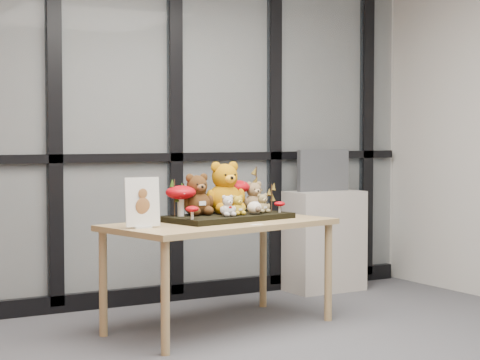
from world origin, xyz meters
TOP-DOWN VIEW (x-y plane):
  - room_shell at (0.00, 0.00)m, footprint 5.00×5.00m
  - glass_partition at (-0.00, 2.47)m, footprint 4.90×0.06m
  - display_table at (0.30, 1.51)m, footprint 1.55×1.00m
  - diorama_tray at (0.39, 1.58)m, footprint 0.89×0.58m
  - bear_pooh_yellow at (0.41, 1.67)m, footprint 0.33×0.31m
  - bear_brown_medium at (0.20, 1.64)m, footprint 0.26×0.24m
  - bear_tan_back at (0.66, 1.70)m, footprint 0.19×0.18m
  - bear_small_yellow at (0.42, 1.51)m, footprint 0.13×0.12m
  - bear_white_bow at (0.32, 1.46)m, footprint 0.13×0.12m
  - bear_beige_small at (0.64, 1.56)m, footprint 0.12×0.12m
  - plush_cream_hedgehog at (0.54, 1.50)m, footprint 0.08×0.08m
  - mushroom_back_left at (0.08, 1.62)m, footprint 0.19×0.19m
  - mushroom_back_right at (0.54, 1.76)m, footprint 0.21×0.21m
  - mushroom_front_left at (0.05, 1.40)m, footprint 0.08×0.08m
  - mushroom_front_right at (0.75, 1.53)m, footprint 0.07×0.07m
  - sprig_green_far_left at (0.03, 1.62)m, footprint 0.05×0.05m
  - sprig_green_mid_left at (0.13, 1.68)m, footprint 0.05×0.05m
  - sprig_dry_far_right at (0.70, 1.74)m, footprint 0.05×0.05m
  - sprig_dry_mid_right at (0.76, 1.64)m, footprint 0.05×0.05m
  - sprig_green_centre at (0.31, 1.73)m, footprint 0.05×0.05m
  - sign_holder at (-0.27, 1.40)m, footprint 0.21×0.07m
  - label_card at (0.40, 1.24)m, footprint 0.08×0.03m
  - cabinet at (1.63, 2.26)m, footprint 0.58×0.34m
  - monitor at (1.63, 2.28)m, footprint 0.45×0.05m

SIDE VIEW (x-z plane):
  - cabinet at x=1.63m, z-range 0.00..0.77m
  - display_table at x=0.30m, z-range 0.27..0.94m
  - label_card at x=0.40m, z-range 0.67..0.67m
  - diorama_tray at x=0.39m, z-range 0.67..0.71m
  - mushroom_front_right at x=0.75m, z-range 0.71..0.79m
  - mushroom_front_left at x=0.05m, z-range 0.71..0.79m
  - plush_cream_hedgehog at x=0.54m, z-range 0.71..0.80m
  - bear_beige_small at x=0.64m, z-range 0.71..0.84m
  - bear_small_yellow at x=0.42m, z-range 0.71..0.85m
  - bear_white_bow at x=0.32m, z-range 0.71..0.85m
  - sprig_dry_mid_right at x=0.76m, z-range 0.71..0.89m
  - sprig_green_centre at x=0.31m, z-range 0.71..0.89m
  - sprig_green_mid_left at x=0.13m, z-range 0.71..0.90m
  - sign_holder at x=-0.27m, z-range 0.66..0.95m
  - mushroom_back_left at x=0.08m, z-range 0.71..0.92m
  - bear_tan_back at x=0.66m, z-range 0.71..0.92m
  - mushroom_back_right at x=0.54m, z-range 0.71..0.94m
  - sprig_green_far_left at x=0.03m, z-range 0.71..0.94m
  - bear_brown_medium at x=0.20m, z-range 0.71..0.99m
  - sprig_dry_far_right at x=0.70m, z-range 0.71..1.00m
  - bear_pooh_yellow at x=0.41m, z-range 0.71..1.07m
  - monitor at x=1.63m, z-range 0.77..1.10m
  - glass_partition at x=0.00m, z-range 0.03..2.81m
  - room_shell at x=0.00m, z-range -0.82..4.18m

